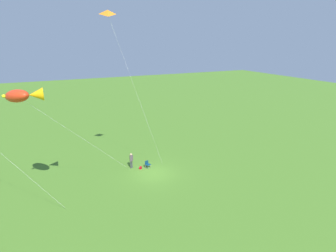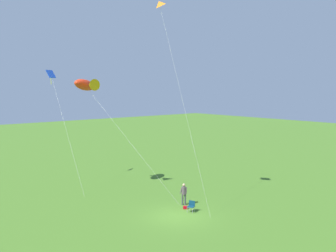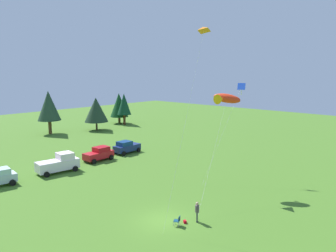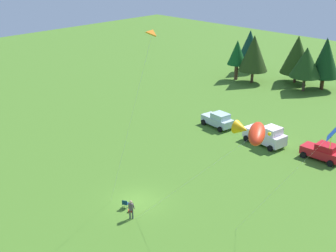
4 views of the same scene
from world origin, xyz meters
name	(u,v)px [view 1 (image 1 of 4)]	position (x,y,z in m)	size (l,w,h in m)	color
ground_plane	(154,173)	(0.00, 0.00, 0.00)	(160.00, 160.00, 0.00)	#457223
person_kite_flyer	(131,159)	(1.73, -2.25, 1.02)	(0.51, 0.51, 1.74)	#3F4544
folding_chair	(147,164)	(0.12, -1.53, 0.49)	(0.64, 0.64, 0.82)	#0C324B
backpack_on_grass	(141,168)	(0.90, -1.64, 0.11)	(0.32, 0.22, 0.22)	#B80916
kite_large_fish	(22,96)	(10.90, 1.19, 9.53)	(10.46, 4.79, 10.21)	red
kite_delta_orange	(108,13)	(3.50, -1.19, 15.69)	(5.91, 0.95, 16.09)	orange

